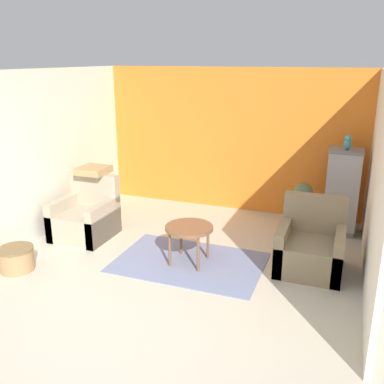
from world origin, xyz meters
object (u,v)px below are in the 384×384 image
(wicker_basket, at_px, (16,258))
(potted_plant, at_px, (302,202))
(armchair_right, at_px, (310,248))
(parrot, at_px, (348,143))
(armchair_left, at_px, (86,218))
(birdcage, at_px, (342,191))
(coffee_table, at_px, (189,230))

(wicker_basket, bearing_deg, potted_plant, 40.42)
(armchair_right, xyz_separation_m, parrot, (0.29, 1.43, 1.11))
(armchair_left, distance_m, parrot, 4.04)
(armchair_left, bearing_deg, parrot, 23.14)
(parrot, relative_size, wicker_basket, 0.51)
(armchair_left, distance_m, birdcage, 3.90)
(coffee_table, xyz_separation_m, armchair_right, (1.50, 0.39, -0.18))
(armchair_left, relative_size, wicker_basket, 2.05)
(birdcage, distance_m, wicker_basket, 4.71)
(armchair_left, height_order, birdcage, birdcage)
(armchair_right, relative_size, wicker_basket, 2.05)
(birdcage, bearing_deg, coffee_table, -134.65)
(coffee_table, bearing_deg, armchair_right, 14.42)
(parrot, height_order, potted_plant, parrot)
(coffee_table, relative_size, wicker_basket, 1.41)
(armchair_left, relative_size, birdcage, 0.70)
(coffee_table, distance_m, armchair_right, 1.56)
(armchair_left, relative_size, potted_plant, 1.24)
(armchair_right, xyz_separation_m, wicker_basket, (-3.48, -1.34, -0.12))
(armchair_left, height_order, potted_plant, armchair_left)
(parrot, distance_m, wicker_basket, 4.84)
(parrot, bearing_deg, coffee_table, -134.62)
(coffee_table, relative_size, armchair_right, 0.69)
(coffee_table, bearing_deg, parrot, 45.38)
(armchair_right, distance_m, birdcage, 1.50)
(armchair_left, xyz_separation_m, wicker_basket, (-0.21, -1.24, -0.12))
(armchair_right, bearing_deg, wicker_basket, -158.97)
(potted_plant, bearing_deg, parrot, 4.07)
(coffee_table, height_order, potted_plant, potted_plant)
(armchair_left, relative_size, armchair_right, 1.00)
(coffee_table, relative_size, parrot, 2.77)
(wicker_basket, bearing_deg, armchair_right, 21.03)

